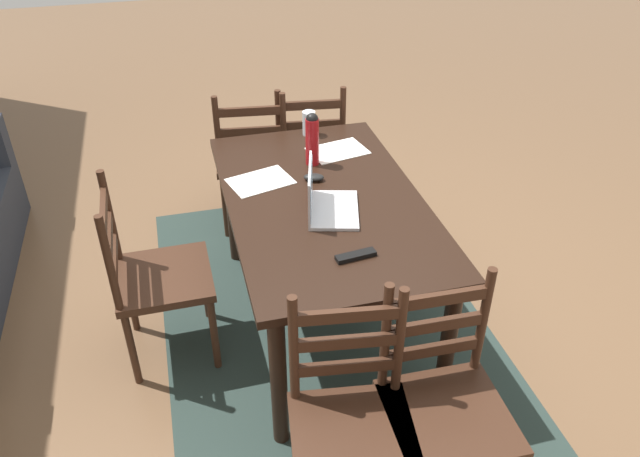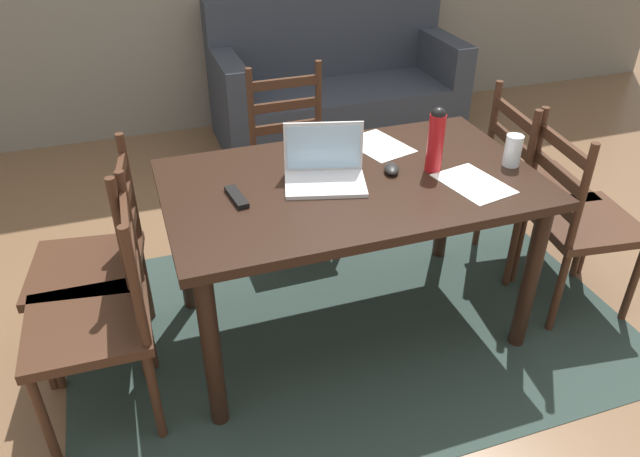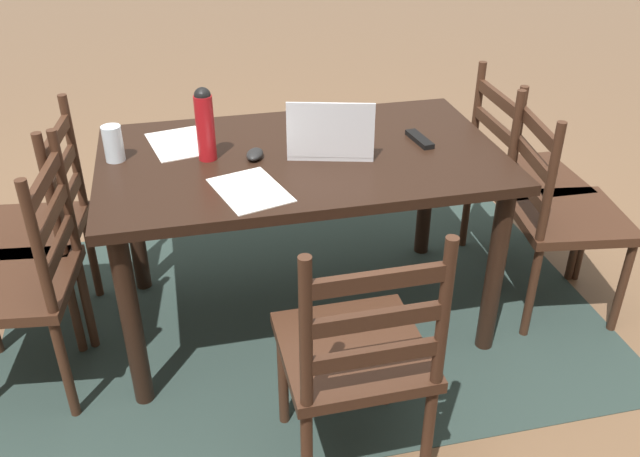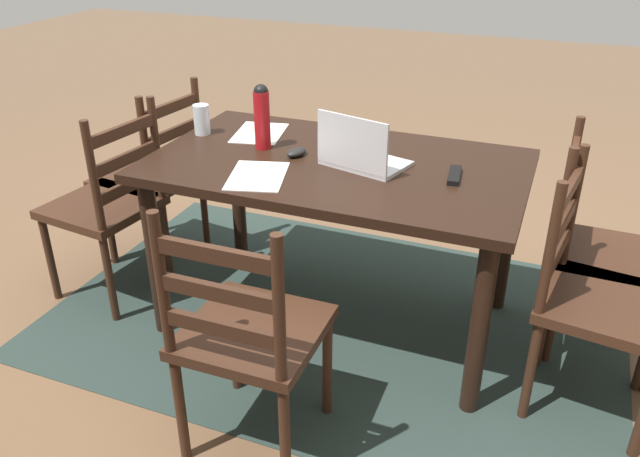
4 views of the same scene
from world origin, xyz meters
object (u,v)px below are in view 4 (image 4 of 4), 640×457
at_px(chair_right_near, 154,178).
at_px(chair_far_head, 248,336).
at_px(tv_remote, 454,175).
at_px(computer_mouse, 296,152).
at_px(dining_table, 337,184).
at_px(drinking_glass, 202,120).
at_px(chair_left_far, 596,299).
at_px(chair_left_near, 598,253).
at_px(laptop, 360,154).
at_px(chair_right_far, 108,206).
at_px(water_bottle, 262,116).

height_order(chair_right_near, chair_far_head, same).
bearing_deg(tv_remote, computer_mouse, -5.88).
bearing_deg(dining_table, drinking_glass, -7.78).
bearing_deg(chair_left_far, chair_left_near, -89.94).
xyz_separation_m(chair_left_far, laptop, (0.94, -0.14, 0.36)).
relative_size(laptop, drinking_glass, 2.72).
bearing_deg(chair_right_far, computer_mouse, -168.38).
xyz_separation_m(dining_table, tv_remote, (-0.48, -0.01, 0.11)).
height_order(dining_table, laptop, laptop).
bearing_deg(chair_left_near, chair_right_near, 0.17).
height_order(dining_table, chair_right_near, chair_right_near).
bearing_deg(laptop, drinking_glass, -9.00).
bearing_deg(laptop, water_bottle, -7.70).
xyz_separation_m(dining_table, chair_right_near, (1.05, -0.17, -0.21)).
bearing_deg(chair_left_near, chair_right_far, 9.90).
distance_m(dining_table, drinking_glass, 0.71).
distance_m(chair_far_head, drinking_glass, 1.20).
relative_size(chair_left_far, tv_remote, 5.59).
distance_m(chair_left_near, laptop, 1.03).
bearing_deg(chair_far_head, laptop, -97.78).
bearing_deg(laptop, chair_left_far, 171.41).
bearing_deg(tv_remote, water_bottle, -8.55).
bearing_deg(drinking_glass, chair_right_far, 37.43).
bearing_deg(tv_remote, chair_right_near, -13.21).
xyz_separation_m(chair_left_near, chair_right_far, (2.10, 0.37, 0.00)).
relative_size(computer_mouse, tv_remote, 0.59).
relative_size(chair_right_far, tv_remote, 5.59).
height_order(water_bottle, computer_mouse, water_bottle).
bearing_deg(drinking_glass, tv_remote, 175.71).
relative_size(chair_right_near, drinking_glass, 7.05).
relative_size(laptop, tv_remote, 2.16).
xyz_separation_m(chair_left_near, laptop, (0.94, 0.21, 0.36)).
relative_size(chair_right_near, chair_far_head, 1.00).
distance_m(dining_table, chair_right_near, 1.08).
xyz_separation_m(chair_right_far, laptop, (-1.16, -0.15, 0.36)).
bearing_deg(laptop, computer_mouse, -5.26).
height_order(chair_left_far, laptop, laptop).
relative_size(dining_table, chair_left_near, 1.60).
height_order(chair_left_near, tv_remote, chair_left_near).
distance_m(chair_far_head, laptop, 0.88).
bearing_deg(chair_right_near, laptop, 169.87).
relative_size(chair_far_head, computer_mouse, 9.50).
xyz_separation_m(dining_table, water_bottle, (0.35, -0.03, 0.24)).
bearing_deg(drinking_glass, chair_right_near, -12.56).
bearing_deg(chair_right_far, chair_left_far, -179.70).
bearing_deg(chair_left_far, chair_far_head, 31.67).
height_order(chair_left_far, chair_right_far, same).
relative_size(chair_far_head, tv_remote, 5.59).
xyz_separation_m(chair_left_far, water_bottle, (1.40, -0.20, 0.45)).
distance_m(chair_far_head, tv_remote, 1.01).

